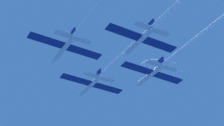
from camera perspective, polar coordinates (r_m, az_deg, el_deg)
name	(u,v)px	position (r m, az deg, el deg)	size (l,w,h in m)	color
jet_lead	(124,54)	(92.29, 1.83, 1.40)	(17.77, 59.11, 2.94)	silver
jet_left_wing	(98,7)	(78.56, -2.08, 8.24)	(17.77, 56.92, 2.94)	silver
jet_right_wing	(197,38)	(89.43, 12.38, 3.61)	(17.77, 60.61, 2.94)	silver
cloud_wispy	(165,72)	(141.71, 7.73, -1.39)	(20.27, 11.15, 7.09)	white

